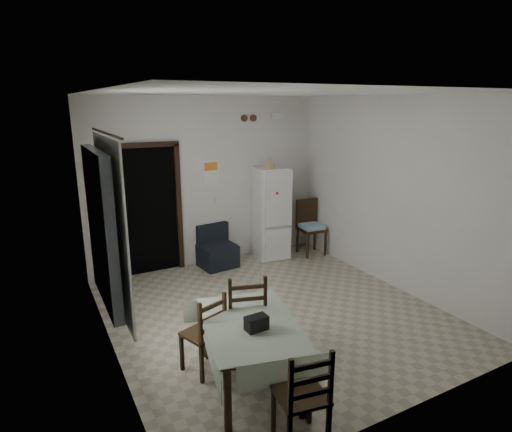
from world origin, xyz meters
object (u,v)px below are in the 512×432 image
object	(u,v)px
dining_chair_far_left	(203,332)
dining_table	(251,354)
navy_seat	(218,247)
fridge	(270,213)
dining_chair_far_right	(245,314)
corner_chair	(312,228)
dining_chair_near_head	(301,394)

from	to	relation	value
dining_chair_far_left	dining_table	bearing A→B (deg)	105.80
navy_seat	dining_table	size ratio (longest dim) A/B	0.54
fridge	dining_chair_far_right	size ratio (longest dim) A/B	1.63
navy_seat	dining_chair_far_left	world-z (taller)	dining_chair_far_left
corner_chair	dining_chair_near_head	bearing A→B (deg)	-121.93
navy_seat	dining_chair_near_head	bearing A→B (deg)	-109.71
navy_seat	dining_table	distance (m)	3.31
fridge	navy_seat	world-z (taller)	fridge
fridge	dining_chair_far_left	xyz separation A→B (m)	(-2.38, -2.69, -0.39)
navy_seat	dining_chair_far_right	world-z (taller)	dining_chair_far_right
corner_chair	dining_table	size ratio (longest dim) A/B	0.77
dining_table	navy_seat	bearing A→B (deg)	85.91
dining_chair_far_right	fridge	bearing A→B (deg)	-107.95
dining_chair_far_left	dining_chair_far_right	xyz separation A→B (m)	(0.51, 0.03, 0.06)
fridge	dining_chair_near_head	xyz separation A→B (m)	(-2.05, -4.03, -0.37)
navy_seat	corner_chair	bearing A→B (deg)	-13.82
dining_table	corner_chair	bearing A→B (deg)	59.48
navy_seat	dining_chair_near_head	distance (m)	4.15
dining_table	dining_chair_near_head	xyz separation A→B (m)	(0.01, -0.87, 0.12)
dining_chair_far_left	fridge	bearing A→B (deg)	-150.44
dining_chair_far_left	dining_chair_far_right	distance (m)	0.52
corner_chair	dining_chair_near_head	size ratio (longest dim) A/B	1.10
navy_seat	dining_table	bearing A→B (deg)	-113.53
dining_table	dining_chair_far_left	xyz separation A→B (m)	(-0.32, 0.47, 0.10)
navy_seat	fridge	bearing A→B (deg)	-5.92
fridge	dining_table	distance (m)	3.80
dining_table	dining_chair_far_left	size ratio (longest dim) A/B	1.50
dining_chair_near_head	navy_seat	bearing A→B (deg)	-94.45
corner_chair	dining_table	bearing A→B (deg)	-129.45
navy_seat	dining_chair_far_left	xyz separation A→B (m)	(-1.33, -2.69, 0.09)
dining_chair_far_left	dining_chair_near_head	bearing A→B (deg)	85.20
dining_table	dining_chair_far_right	xyz separation A→B (m)	(0.19, 0.50, 0.16)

